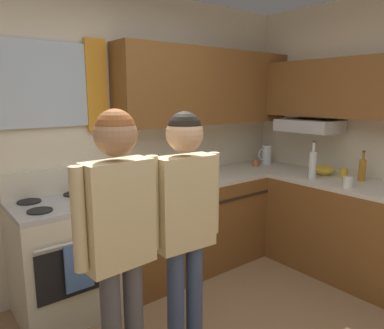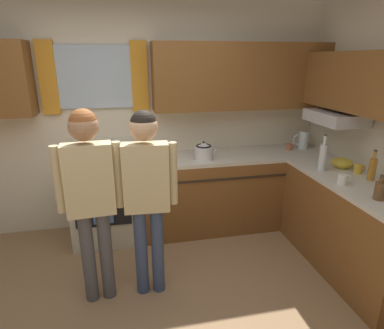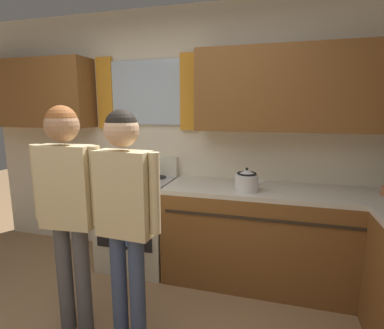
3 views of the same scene
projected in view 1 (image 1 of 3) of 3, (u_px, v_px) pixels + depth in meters
back_wall_unit at (87, 119)px, 3.02m from camera, size 4.60×0.42×2.60m
kitchen_counter_run at (264, 223)px, 3.56m from camera, size 2.27×2.16×0.90m
stove_oven at (62, 256)px, 2.78m from camera, size 0.69×0.67×1.10m
bottle_oil_amber at (362, 170)px, 3.35m from camera, size 0.06×0.06×0.29m
bottle_tall_clear at (313, 164)px, 3.43m from camera, size 0.07×0.07×0.37m
mug_ceramic_white at (348, 182)px, 3.13m from camera, size 0.13×0.08×0.09m
mug_mustard_yellow at (344, 173)px, 3.51m from camera, size 0.12×0.08×0.09m
cup_terracotta at (256, 163)px, 4.07m from camera, size 0.11×0.07×0.08m
stovetop_kettle at (186, 173)px, 3.25m from camera, size 0.27×0.20×0.21m
water_pitcher at (266, 155)px, 4.17m from camera, size 0.19×0.11×0.22m
mixing_bowl at (324, 170)px, 3.63m from camera, size 0.21×0.21×0.10m
adult_left at (119, 225)px, 1.88m from camera, size 0.50×0.22×1.62m
adult_in_plaid at (185, 212)px, 2.14m from camera, size 0.50×0.22×1.60m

